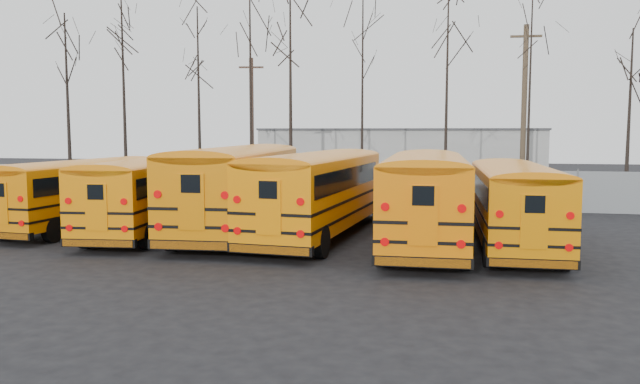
% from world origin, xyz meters
% --- Properties ---
extents(ground, '(120.00, 120.00, 0.00)m').
position_xyz_m(ground, '(0.00, 0.00, 0.00)').
color(ground, black).
rests_on(ground, ground).
extents(fence, '(40.00, 0.04, 2.00)m').
position_xyz_m(fence, '(0.00, 12.00, 1.00)').
color(fence, gray).
rests_on(fence, ground).
extents(distant_building, '(22.00, 8.00, 4.00)m').
position_xyz_m(distant_building, '(2.00, 32.00, 2.00)').
color(distant_building, '#B3B2AD').
rests_on(distant_building, ground).
extents(bus_a, '(2.94, 10.16, 2.81)m').
position_xyz_m(bus_a, '(-8.40, 2.88, 1.65)').
color(bus_a, black).
rests_on(bus_a, ground).
extents(bus_b, '(3.46, 10.63, 2.92)m').
position_xyz_m(bus_b, '(-5.14, 2.33, 1.71)').
color(bus_b, black).
rests_on(bus_b, ground).
extents(bus_c, '(3.59, 12.25, 3.38)m').
position_xyz_m(bus_c, '(-1.86, 3.00, 1.98)').
color(bus_c, black).
rests_on(bus_c, ground).
extents(bus_d, '(3.60, 11.60, 3.20)m').
position_xyz_m(bus_d, '(1.35, 2.63, 1.87)').
color(bus_d, black).
rests_on(bus_d, ground).
extents(bus_e, '(2.95, 11.56, 3.21)m').
position_xyz_m(bus_e, '(5.22, 1.82, 1.88)').
color(bus_e, black).
rests_on(bus_e, ground).
extents(bus_f, '(2.57, 10.35, 2.88)m').
position_xyz_m(bus_f, '(8.12, 1.96, 1.69)').
color(bus_f, black).
rests_on(bus_f, ground).
extents(utility_pole_left, '(1.46, 0.39, 8.23)m').
position_xyz_m(utility_pole_left, '(-5.70, 16.37, 4.23)').
color(utility_pole_left, '#4B352A').
rests_on(utility_pole_left, ground).
extents(utility_pole_right, '(1.80, 0.31, 10.08)m').
position_xyz_m(utility_pole_right, '(10.20, 19.10, 5.18)').
color(utility_pole_right, '#4E3E2C').
rests_on(utility_pole_right, ground).
extents(tree_0, '(0.26, 0.26, 11.33)m').
position_xyz_m(tree_0, '(-18.00, 16.42, 5.66)').
color(tree_0, black).
rests_on(tree_0, ground).
extents(tree_1, '(0.26, 0.26, 12.22)m').
position_xyz_m(tree_1, '(-13.49, 15.39, 6.11)').
color(tree_1, black).
rests_on(tree_1, ground).
extents(tree_2, '(0.26, 0.26, 11.54)m').
position_xyz_m(tree_2, '(-9.42, 17.25, 5.77)').
color(tree_2, black).
rests_on(tree_2, ground).
extents(tree_3, '(0.26, 0.26, 12.85)m').
position_xyz_m(tree_3, '(-5.04, 14.21, 6.42)').
color(tree_3, black).
rests_on(tree_3, ground).
extents(tree_4, '(0.26, 0.26, 11.56)m').
position_xyz_m(tree_4, '(-2.55, 13.55, 5.78)').
color(tree_4, black).
rests_on(tree_4, ground).
extents(tree_5, '(0.26, 0.26, 12.60)m').
position_xyz_m(tree_5, '(0.84, 17.36, 6.30)').
color(tree_5, black).
rests_on(tree_5, ground).
extents(tree_6, '(0.26, 0.26, 11.24)m').
position_xyz_m(tree_6, '(5.77, 13.61, 5.62)').
color(tree_6, black).
rests_on(tree_6, ground).
extents(tree_7, '(0.26, 0.26, 12.26)m').
position_xyz_m(tree_7, '(10.21, 16.66, 6.13)').
color(tree_7, black).
rests_on(tree_7, ground).
extents(tree_8, '(0.26, 0.26, 9.01)m').
position_xyz_m(tree_8, '(14.81, 14.59, 4.51)').
color(tree_8, black).
rests_on(tree_8, ground).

